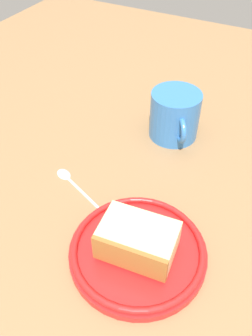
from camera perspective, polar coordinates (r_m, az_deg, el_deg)
name	(u,v)px	position (r cm, az deg, el deg)	size (l,w,h in cm)	color
ground_plane	(172,218)	(56.80, 7.43, -8.04)	(152.41, 152.41, 3.23)	#936D47
small_plate	(138,251)	(49.71, 1.92, -13.17)	(18.90, 18.90, 2.05)	red
cake_slice	(138,241)	(47.36, 1.88, -11.63)	(7.68, 10.53, 4.93)	#9E662D
tea_mug	(175,115)	(66.92, 7.87, 8.47)	(10.59, 9.18, 8.98)	#3372BF
teaspoon	(71,180)	(59.87, -8.80, -1.98)	(6.23, 12.85, 0.80)	silver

